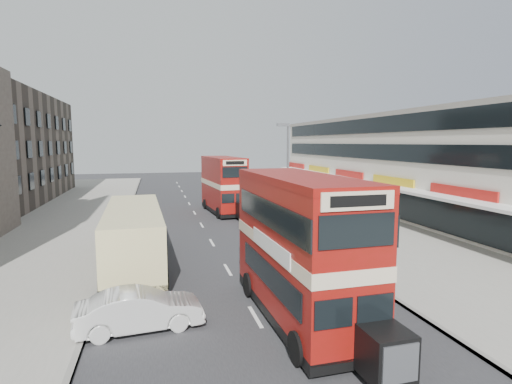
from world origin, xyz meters
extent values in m
plane|color=#28282B|center=(0.00, 0.00, 0.00)|extent=(160.00, 160.00, 0.00)
cube|color=#28282B|center=(0.00, 20.00, 0.01)|extent=(12.00, 90.00, 0.01)
cube|color=gray|center=(12.00, 20.00, 0.07)|extent=(12.00, 90.00, 0.15)
cube|color=gray|center=(-12.00, 20.00, 0.07)|extent=(12.00, 90.00, 0.15)
cube|color=gray|center=(-6.10, 20.00, 0.07)|extent=(0.20, 90.00, 0.16)
cube|color=gray|center=(6.10, 20.00, 0.07)|extent=(0.20, 90.00, 0.16)
cube|color=beige|center=(20.00, 22.00, 4.50)|extent=(8.00, 46.00, 9.00)
cube|color=black|center=(15.95, 22.00, 1.60)|extent=(0.10, 44.00, 2.40)
cube|color=gray|center=(20.00, 22.00, 9.10)|extent=(8.20, 46.20, 0.40)
cube|color=white|center=(15.10, 22.00, 3.00)|extent=(1.80, 44.00, 0.20)
cylinder|color=slate|center=(6.60, 18.00, 4.00)|extent=(0.16, 0.16, 8.00)
cube|color=slate|center=(6.20, 18.00, 8.00)|extent=(1.00, 0.20, 0.25)
cube|color=black|center=(1.58, 1.57, 0.36)|extent=(2.86, 8.36, 0.36)
cube|color=maroon|center=(1.58, 1.57, 1.61)|extent=(2.84, 8.36, 2.28)
cube|color=beige|center=(1.58, 1.57, 2.90)|extent=(2.89, 8.40, 0.47)
cube|color=maroon|center=(1.58, 1.57, 4.14)|extent=(2.84, 8.36, 2.18)
cube|color=maroon|center=(1.58, 1.57, 5.31)|extent=(2.86, 8.38, 0.26)
cube|color=black|center=(2.38, -3.17, 0.93)|extent=(1.28, 1.28, 1.35)
cube|color=black|center=(2.72, 25.56, 0.35)|extent=(3.23, 8.23, 0.35)
cube|color=maroon|center=(2.72, 25.56, 1.56)|extent=(3.21, 8.23, 2.21)
cube|color=beige|center=(2.72, 25.56, 2.81)|extent=(3.25, 8.27, 0.45)
cube|color=maroon|center=(2.72, 25.56, 4.02)|extent=(3.21, 8.23, 2.11)
cube|color=maroon|center=(2.72, 25.56, 5.16)|extent=(3.23, 8.25, 0.25)
cube|color=black|center=(3.75, 21.01, 0.90)|extent=(1.31, 1.31, 1.31)
cube|color=black|center=(-4.76, 10.04, 0.44)|extent=(3.19, 11.19, 0.44)
cube|color=beige|center=(-4.76, 10.04, 1.72)|extent=(3.17, 11.18, 2.88)
imported|color=silver|center=(-4.23, 1.98, 0.73)|extent=(4.55, 1.98, 1.46)
imported|color=maroon|center=(4.82, 18.00, 0.59)|extent=(4.26, 2.12, 1.19)
imported|color=red|center=(5.51, 20.70, 0.56)|extent=(4.16, 2.17, 1.12)
imported|color=teal|center=(5.33, 33.60, 0.58)|extent=(3.46, 1.51, 1.16)
imported|color=gray|center=(8.62, 13.69, 1.08)|extent=(0.83, 0.74, 1.87)
imported|color=gray|center=(7.94, 30.81, 1.12)|extent=(1.23, 0.82, 1.95)
imported|color=gray|center=(4.14, 21.50, 0.49)|extent=(0.67, 1.86, 0.97)
imported|color=black|center=(4.14, 21.50, 1.28)|extent=(0.69, 0.46, 1.87)
camera|label=1|loc=(-3.59, -12.46, 6.63)|focal=28.62mm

